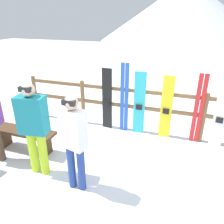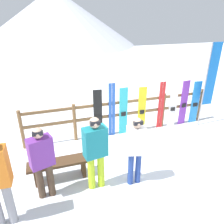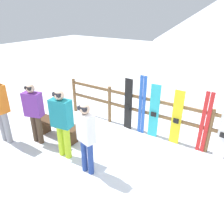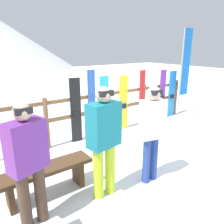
# 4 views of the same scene
# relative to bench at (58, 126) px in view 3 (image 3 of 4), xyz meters

# --- Properties ---
(ground_plane) EXTENTS (40.00, 40.00, 0.00)m
(ground_plane) POSITION_rel_bench_xyz_m (2.03, -0.18, -0.36)
(ground_plane) COLOR white
(fence) EXTENTS (5.85, 0.10, 1.14)m
(fence) POSITION_rel_bench_xyz_m (2.03, 1.57, 0.33)
(fence) COLOR brown
(fence) RESTS_ON ground
(bench) EXTENTS (1.38, 0.36, 0.48)m
(bench) POSITION_rel_bench_xyz_m (0.00, 0.00, 0.00)
(bench) COLOR #4C331E
(bench) RESTS_ON ground
(person_white) EXTENTS (0.43, 0.30, 1.60)m
(person_white) POSITION_rel_bench_xyz_m (1.53, -0.62, 0.59)
(person_white) COLOR navy
(person_white) RESTS_ON ground
(person_teal) EXTENTS (0.50, 0.32, 1.67)m
(person_teal) POSITION_rel_bench_xyz_m (0.71, -0.48, 0.60)
(person_teal) COLOR #B7D826
(person_teal) RESTS_ON ground
(person_purple) EXTENTS (0.50, 0.37, 1.59)m
(person_purple) POSITION_rel_bench_xyz_m (-0.32, -0.43, 0.56)
(person_purple) COLOR #4C3828
(person_purple) RESTS_ON ground
(snowboard_black_stripe) EXTENTS (0.25, 0.08, 1.51)m
(snowboard_black_stripe) POSITION_rel_bench_xyz_m (1.28, 1.51, 0.40)
(snowboard_black_stripe) COLOR black
(snowboard_black_stripe) RESTS_ON ground
(ski_pair_blue) EXTENTS (0.19, 0.02, 1.66)m
(ski_pair_blue) POSITION_rel_bench_xyz_m (1.70, 1.52, 0.48)
(ski_pair_blue) COLOR blue
(ski_pair_blue) RESTS_ON ground
(snowboard_cyan) EXTENTS (0.26, 0.07, 1.50)m
(snowboard_cyan) POSITION_rel_bench_xyz_m (2.07, 1.51, 0.39)
(snowboard_cyan) COLOR #2DBFCC
(snowboard_cyan) RESTS_ON ground
(snowboard_yellow) EXTENTS (0.25, 0.06, 1.46)m
(snowboard_yellow) POSITION_rel_bench_xyz_m (2.68, 1.51, 0.37)
(snowboard_yellow) COLOR yellow
(snowboard_yellow) RESTS_ON ground
(ski_pair_red) EXTENTS (0.19, 0.02, 1.56)m
(ski_pair_red) POSITION_rel_bench_xyz_m (3.34, 1.52, 0.42)
(ski_pair_red) COLOR red
(ski_pair_red) RESTS_ON ground
(snowboard_white) EXTENTS (0.25, 0.09, 1.35)m
(snowboard_white) POSITION_rel_bench_xyz_m (3.78, 1.51, 0.32)
(snowboard_white) COLOR white
(snowboard_white) RESTS_ON ground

